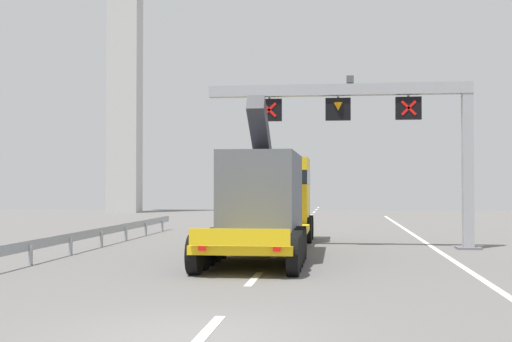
# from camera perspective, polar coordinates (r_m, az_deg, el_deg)

# --- Properties ---
(ground) EXTENTS (112.00, 112.00, 0.00)m
(ground) POSITION_cam_1_polar(r_m,az_deg,el_deg) (11.32, -6.13, -13.70)
(ground) COLOR slate
(lane_markings) EXTENTS (0.20, 72.41, 0.01)m
(lane_markings) POSITION_cam_1_polar(r_m,az_deg,el_deg) (39.80, 3.82, -4.74)
(lane_markings) COLOR silver
(lane_markings) RESTS_ON ground
(edge_line_right) EXTENTS (0.20, 63.00, 0.01)m
(edge_line_right) POSITION_cam_1_polar(r_m,az_deg,el_deg) (23.19, 16.24, -7.22)
(edge_line_right) COLOR silver
(edge_line_right) RESTS_ON ground
(overhead_lane_gantry) EXTENTS (10.58, 0.90, 6.76)m
(overhead_lane_gantry) POSITION_cam_1_polar(r_m,az_deg,el_deg) (26.91, 10.03, 4.61)
(overhead_lane_gantry) COLOR #9EA0A5
(overhead_lane_gantry) RESTS_ON ground
(heavy_haul_truck_yellow) EXTENTS (3.03, 14.07, 5.30)m
(heavy_haul_truck_yellow) POSITION_cam_1_polar(r_m,az_deg,el_deg) (25.62, 1.20, -2.25)
(heavy_haul_truck_yellow) COLOR yellow
(heavy_haul_truck_yellow) RESTS_ON ground
(guardrail_left) EXTENTS (0.13, 28.00, 0.76)m
(guardrail_left) POSITION_cam_1_polar(r_m,az_deg,el_deg) (24.70, -15.52, -5.56)
(guardrail_left) COLOR #999EA3
(guardrail_left) RESTS_ON ground
(bridge_pylon_distant) EXTENTS (9.00, 2.00, 35.29)m
(bridge_pylon_distant) POSITION_cam_1_polar(r_m,az_deg,el_deg) (64.33, -11.02, 12.81)
(bridge_pylon_distant) COLOR #B7B7B2
(bridge_pylon_distant) RESTS_ON ground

